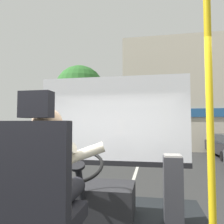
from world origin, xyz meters
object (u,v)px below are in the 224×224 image
object	(u,v)px
bus_driver	(50,172)
parked_car_red	(204,140)
steering_console	(89,199)
fare_box	(173,190)
handrail_pole	(210,135)
driver_seat	(42,202)
parked_car_green	(192,137)

from	to	relation	value
bus_driver	parked_car_red	size ratio (longest dim) A/B	0.19
steering_console	fare_box	distance (m)	1.02
bus_driver	fare_box	distance (m)	1.50
handrail_pole	fare_box	size ratio (longest dim) A/B	2.72
handrail_pole	parked_car_red	world-z (taller)	handrail_pole
steering_console	handrail_pole	bearing A→B (deg)	-47.29
bus_driver	parked_car_red	bearing A→B (deg)	73.67
driver_seat	handrail_pole	distance (m)	1.22
handrail_pole	parked_car_green	size ratio (longest dim) A/B	0.55
bus_driver	parked_car_green	distance (m)	22.66
bus_driver	handrail_pole	size ratio (longest dim) A/B	0.36
steering_console	parked_car_red	world-z (taller)	steering_console
handrail_pole	parked_car_red	size ratio (longest dim) A/B	0.54
driver_seat	bus_driver	distance (m)	0.22
handrail_pole	bus_driver	bearing A→B (deg)	172.56
handrail_pole	parked_car_red	distance (m)	17.50
parked_car_red	handrail_pole	bearing A→B (deg)	-102.67
handrail_pole	parked_car_green	distance (m)	22.60
handrail_pole	driver_seat	bearing A→B (deg)	178.15
bus_driver	handrail_pole	distance (m)	1.17
handrail_pole	steering_console	bearing A→B (deg)	132.71
driver_seat	bus_driver	world-z (taller)	driver_seat
steering_console	bus_driver	bearing A→B (deg)	-90.00
steering_console	parked_car_red	bearing A→B (deg)	72.63
parked_car_red	driver_seat	bearing A→B (deg)	-106.23
parked_car_red	parked_car_green	bearing A→B (deg)	89.90
steering_console	driver_seat	bearing A→B (deg)	-90.00
fare_box	parked_car_red	bearing A→B (deg)	76.02
driver_seat	bus_driver	xyz separation A→B (m)	(0.00, 0.11, 0.19)
parked_car_red	parked_car_green	distance (m)	5.20
driver_seat	handrail_pole	xyz separation A→B (m)	(1.12, -0.04, 0.48)
driver_seat	fare_box	xyz separation A→B (m)	(1.00, 1.15, -0.20)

